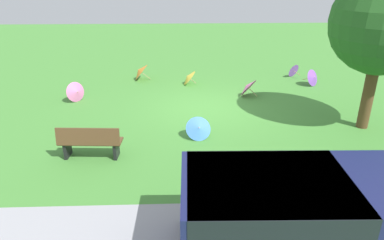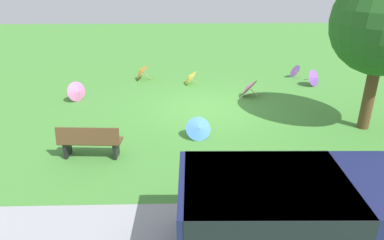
{
  "view_description": "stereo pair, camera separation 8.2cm",
  "coord_description": "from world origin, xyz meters",
  "px_view_note": "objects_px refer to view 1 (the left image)",
  "views": [
    {
      "loc": [
        0.92,
        11.52,
        4.59
      ],
      "look_at": [
        0.58,
        2.39,
        0.6
      ],
      "focal_mm": 33.09,
      "sensor_mm": 36.0,
      "label": 1
    },
    {
      "loc": [
        0.84,
        11.52,
        4.59
      ],
      "look_at": [
        0.58,
        2.39,
        0.6
      ],
      "focal_mm": 33.09,
      "sensor_mm": 36.0,
      "label": 2
    }
  ],
  "objects_px": {
    "park_bench": "(90,142)",
    "parasol_orange_0": "(140,71)",
    "shade_tree": "(383,23)",
    "parasol_yellow_0": "(188,77)",
    "parasol_pink_0": "(247,87)",
    "van_dark": "(312,212)",
    "parasol_purple_1": "(293,70)",
    "parasol_purple_0": "(314,78)",
    "parasol_pink_1": "(76,92)",
    "parasol_blue_0": "(199,128)"
  },
  "relations": [
    {
      "from": "shade_tree",
      "to": "parasol_yellow_0",
      "type": "relative_size",
      "value": 6.24
    },
    {
      "from": "shade_tree",
      "to": "parasol_pink_0",
      "type": "bearing_deg",
      "value": -44.22
    },
    {
      "from": "parasol_purple_1",
      "to": "parasol_pink_1",
      "type": "bearing_deg",
      "value": 17.9
    },
    {
      "from": "park_bench",
      "to": "shade_tree",
      "type": "relative_size",
      "value": 0.35
    },
    {
      "from": "van_dark",
      "to": "parasol_pink_1",
      "type": "height_order",
      "value": "van_dark"
    },
    {
      "from": "van_dark",
      "to": "parasol_purple_1",
      "type": "bearing_deg",
      "value": -105.52
    },
    {
      "from": "van_dark",
      "to": "parasol_purple_1",
      "type": "distance_m",
      "value": 11.05
    },
    {
      "from": "parasol_yellow_0",
      "to": "van_dark",
      "type": "bearing_deg",
      "value": 100.29
    },
    {
      "from": "parasol_purple_0",
      "to": "parasol_pink_1",
      "type": "distance_m",
      "value": 9.45
    },
    {
      "from": "parasol_pink_1",
      "to": "parasol_purple_1",
      "type": "height_order",
      "value": "parasol_pink_1"
    },
    {
      "from": "parasol_yellow_0",
      "to": "parasol_orange_0",
      "type": "xyz_separation_m",
      "value": [
        2.08,
        -0.74,
        0.07
      ]
    },
    {
      "from": "parasol_purple_1",
      "to": "van_dark",
      "type": "bearing_deg",
      "value": 74.48
    },
    {
      "from": "parasol_orange_0",
      "to": "parasol_blue_0",
      "type": "xyz_separation_m",
      "value": [
        -2.24,
        5.85,
        -0.07
      ]
    },
    {
      "from": "parasol_yellow_0",
      "to": "parasol_purple_0",
      "type": "relative_size",
      "value": 0.96
    },
    {
      "from": "park_bench",
      "to": "parasol_orange_0",
      "type": "distance_m",
      "value": 6.91
    },
    {
      "from": "parasol_pink_0",
      "to": "parasol_blue_0",
      "type": "bearing_deg",
      "value": 60.2
    },
    {
      "from": "parasol_orange_0",
      "to": "parasol_purple_1",
      "type": "xyz_separation_m",
      "value": [
        -6.8,
        -0.21,
        -0.09
      ]
    },
    {
      "from": "van_dark",
      "to": "parasol_pink_1",
      "type": "relative_size",
      "value": 6.21
    },
    {
      "from": "parasol_blue_0",
      "to": "parasol_purple_1",
      "type": "height_order",
      "value": "parasol_blue_0"
    },
    {
      "from": "van_dark",
      "to": "parasol_purple_0",
      "type": "distance_m",
      "value": 9.93
    },
    {
      "from": "parasol_yellow_0",
      "to": "parasol_pink_1",
      "type": "relative_size",
      "value": 0.99
    },
    {
      "from": "shade_tree",
      "to": "parasol_yellow_0",
      "type": "distance_m",
      "value": 7.48
    },
    {
      "from": "parasol_blue_0",
      "to": "parasol_orange_0",
      "type": "bearing_deg",
      "value": -69.05
    },
    {
      "from": "van_dark",
      "to": "shade_tree",
      "type": "height_order",
      "value": "shade_tree"
    },
    {
      "from": "park_bench",
      "to": "parasol_orange_0",
      "type": "height_order",
      "value": "park_bench"
    },
    {
      "from": "parasol_pink_0",
      "to": "parasol_purple_0",
      "type": "relative_size",
      "value": 1.32
    },
    {
      "from": "shade_tree",
      "to": "parasol_purple_1",
      "type": "height_order",
      "value": "shade_tree"
    },
    {
      "from": "shade_tree",
      "to": "parasol_yellow_0",
      "type": "bearing_deg",
      "value": -40.5
    },
    {
      "from": "parasol_orange_0",
      "to": "parasol_purple_0",
      "type": "bearing_deg",
      "value": 171.25
    },
    {
      "from": "parasol_yellow_0",
      "to": "parasol_blue_0",
      "type": "height_order",
      "value": "parasol_blue_0"
    },
    {
      "from": "parasol_purple_0",
      "to": "parasol_blue_0",
      "type": "height_order",
      "value": "parasol_purple_0"
    },
    {
      "from": "shade_tree",
      "to": "parasol_pink_1",
      "type": "height_order",
      "value": "shade_tree"
    },
    {
      "from": "van_dark",
      "to": "park_bench",
      "type": "relative_size",
      "value": 2.86
    },
    {
      "from": "park_bench",
      "to": "parasol_pink_0",
      "type": "relative_size",
      "value": 1.59
    },
    {
      "from": "parasol_purple_0",
      "to": "parasol_blue_0",
      "type": "distance_m",
      "value": 6.9
    },
    {
      "from": "van_dark",
      "to": "parasol_pink_0",
      "type": "xyz_separation_m",
      "value": [
        -0.45,
        -8.16,
        -0.54
      ]
    },
    {
      "from": "parasol_orange_0",
      "to": "parasol_pink_0",
      "type": "bearing_deg",
      "value": 152.22
    },
    {
      "from": "parasol_pink_1",
      "to": "van_dark",
      "type": "bearing_deg",
      "value": 127.2
    },
    {
      "from": "park_bench",
      "to": "parasol_pink_0",
      "type": "distance_m",
      "value": 6.73
    },
    {
      "from": "parasol_purple_0",
      "to": "parasol_blue_0",
      "type": "relative_size",
      "value": 0.96
    },
    {
      "from": "parasol_yellow_0",
      "to": "shade_tree",
      "type": "bearing_deg",
      "value": 139.5
    },
    {
      "from": "van_dark",
      "to": "parasol_orange_0",
      "type": "bearing_deg",
      "value": -69.76
    },
    {
      "from": "van_dark",
      "to": "parasol_pink_1",
      "type": "bearing_deg",
      "value": -52.8
    },
    {
      "from": "parasol_pink_0",
      "to": "parasol_orange_0",
      "type": "relative_size",
      "value": 1.1
    },
    {
      "from": "parasol_pink_1",
      "to": "shade_tree",
      "type": "bearing_deg",
      "value": 164.61
    },
    {
      "from": "parasol_yellow_0",
      "to": "parasol_pink_1",
      "type": "height_order",
      "value": "parasol_pink_1"
    },
    {
      "from": "van_dark",
      "to": "parasol_blue_0",
      "type": "xyz_separation_m",
      "value": [
        1.6,
        -4.57,
        -0.59
      ]
    },
    {
      "from": "park_bench",
      "to": "parasol_purple_1",
      "type": "height_order",
      "value": "park_bench"
    },
    {
      "from": "shade_tree",
      "to": "van_dark",
      "type": "bearing_deg",
      "value": 55.9
    },
    {
      "from": "park_bench",
      "to": "parasol_purple_1",
      "type": "distance_m",
      "value": 10.25
    }
  ]
}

